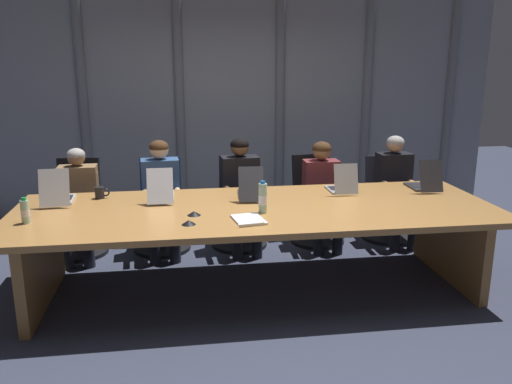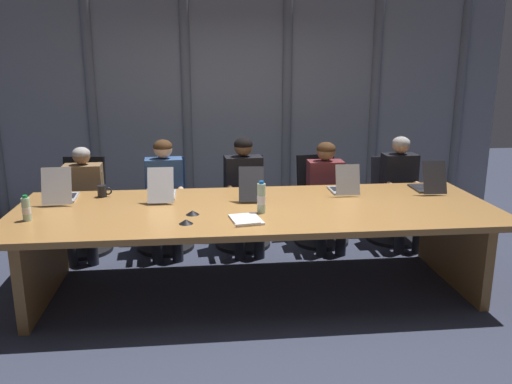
% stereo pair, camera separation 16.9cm
% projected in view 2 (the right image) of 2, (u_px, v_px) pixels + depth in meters
% --- Properties ---
extents(ground_plane, '(13.74, 13.74, 0.00)m').
position_uv_depth(ground_plane, '(256.00, 289.00, 4.62)').
color(ground_plane, '#383D51').
extents(conference_table, '(4.08, 1.45, 0.76)m').
position_uv_depth(conference_table, '(256.00, 223.00, 4.46)').
color(conference_table, '#B77F42').
rests_on(conference_table, ground_plane).
extents(curtain_backdrop, '(6.87, 0.17, 2.78)m').
position_uv_depth(curtain_backdrop, '(236.00, 107.00, 6.59)').
color(curtain_backdrop, gray).
rests_on(curtain_backdrop, ground_plane).
extents(laptop_left_end, '(0.28, 0.46, 0.33)m').
position_uv_depth(laptop_left_end, '(61.00, 194.00, 4.61)').
color(laptop_left_end, '#BCBCC1').
rests_on(laptop_left_end, conference_table).
extents(laptop_left_mid, '(0.23, 0.48, 0.31)m').
position_uv_depth(laptop_left_mid, '(162.00, 192.00, 4.70)').
color(laptop_left_mid, '#BCBCC1').
rests_on(laptop_left_mid, conference_table).
extents(laptop_center, '(0.26, 0.50, 0.30)m').
position_uv_depth(laptop_center, '(251.00, 191.00, 4.74)').
color(laptop_center, '#2D2D33').
rests_on(laptop_center, conference_table).
extents(laptop_right_mid, '(0.22, 0.37, 0.29)m').
position_uv_depth(laptop_right_mid, '(344.00, 187.00, 4.89)').
color(laptop_right_mid, '#A8ADB7').
rests_on(laptop_right_mid, conference_table).
extents(laptop_right_end, '(0.23, 0.43, 0.31)m').
position_uv_depth(laptop_right_end, '(427.00, 185.00, 4.96)').
color(laptop_right_end, '#2D2D33').
rests_on(laptop_right_end, conference_table).
extents(office_chair_left_end, '(0.60, 0.60, 0.97)m').
position_uv_depth(office_chair_left_end, '(83.00, 217.00, 5.50)').
color(office_chair_left_end, black).
rests_on(office_chair_left_end, ground_plane).
extents(office_chair_left_mid, '(0.60, 0.60, 0.95)m').
position_uv_depth(office_chair_left_mid, '(165.00, 215.00, 5.59)').
color(office_chair_left_mid, navy).
rests_on(office_chair_left_mid, ground_plane).
extents(office_chair_center, '(0.60, 0.60, 0.96)m').
position_uv_depth(office_chair_center, '(243.00, 213.00, 5.68)').
color(office_chair_center, black).
rests_on(office_chair_center, ground_plane).
extents(office_chair_right_mid, '(0.60, 0.61, 0.95)m').
position_uv_depth(office_chair_right_mid, '(320.00, 210.00, 5.76)').
color(office_chair_right_mid, black).
rests_on(office_chair_right_mid, ground_plane).
extents(office_chair_right_end, '(0.60, 0.60, 0.91)m').
position_uv_depth(office_chair_right_end, '(393.00, 209.00, 5.85)').
color(office_chair_right_end, '#2D2D38').
rests_on(office_chair_right_end, ground_plane).
extents(person_left_end, '(0.40, 0.56, 1.12)m').
position_uv_depth(person_left_end, '(83.00, 196.00, 5.28)').
color(person_left_end, olive).
rests_on(person_left_end, ground_plane).
extents(person_left_mid, '(0.42, 0.57, 1.18)m').
position_uv_depth(person_left_mid, '(165.00, 190.00, 5.36)').
color(person_left_mid, '#335184').
rests_on(person_left_mid, ground_plane).
extents(person_center, '(0.42, 0.57, 1.19)m').
position_uv_depth(person_center, '(245.00, 188.00, 5.45)').
color(person_center, black).
rests_on(person_center, ground_plane).
extents(person_right_mid, '(0.39, 0.55, 1.13)m').
position_uv_depth(person_right_mid, '(327.00, 188.00, 5.54)').
color(person_right_mid, brown).
rests_on(person_right_mid, ground_plane).
extents(person_right_end, '(0.37, 0.55, 1.17)m').
position_uv_depth(person_right_end, '(401.00, 185.00, 5.62)').
color(person_right_end, black).
rests_on(person_right_end, ground_plane).
extents(water_bottle_primary, '(0.07, 0.07, 0.20)m').
position_uv_depth(water_bottle_primary, '(26.00, 209.00, 4.04)').
color(water_bottle_primary, '#ADD1B2').
rests_on(water_bottle_primary, conference_table).
extents(water_bottle_secondary, '(0.07, 0.07, 0.27)m').
position_uv_depth(water_bottle_secondary, '(261.00, 198.00, 4.24)').
color(water_bottle_secondary, '#ADD1B2').
rests_on(water_bottle_secondary, conference_table).
extents(coffee_mug_near, '(0.13, 0.08, 0.11)m').
position_uv_depth(coffee_mug_near, '(103.00, 191.00, 4.75)').
color(coffee_mug_near, black).
rests_on(coffee_mug_near, conference_table).
extents(conference_mic_left_side, '(0.11, 0.11, 0.03)m').
position_uv_depth(conference_mic_left_side, '(193.00, 213.00, 4.21)').
color(conference_mic_left_side, black).
rests_on(conference_mic_left_side, conference_table).
extents(conference_mic_middle, '(0.11, 0.11, 0.03)m').
position_uv_depth(conference_mic_middle, '(186.00, 222.00, 3.98)').
color(conference_mic_middle, black).
rests_on(conference_mic_middle, conference_table).
extents(spiral_notepad, '(0.27, 0.34, 0.03)m').
position_uv_depth(spiral_notepad, '(246.00, 220.00, 4.06)').
color(spiral_notepad, silver).
rests_on(spiral_notepad, conference_table).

